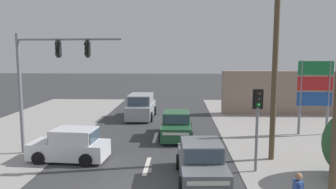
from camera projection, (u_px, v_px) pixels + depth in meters
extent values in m
cube|color=silver|center=(147.00, 166.00, 14.73)|extent=(0.20, 2.40, 0.01)
cube|color=silver|center=(155.00, 137.00, 19.69)|extent=(0.20, 2.40, 0.01)
cylinder|color=brown|center=(275.00, 53.00, 15.00)|extent=(0.26, 0.26, 10.07)
cylinder|color=slate|center=(20.00, 95.00, 16.22)|extent=(0.18, 0.18, 6.00)
cylinder|color=slate|center=(68.00, 39.00, 15.58)|extent=(5.19, 0.53, 0.11)
cube|color=black|center=(58.00, 49.00, 15.70)|extent=(0.22, 0.28, 0.68)
cube|color=black|center=(58.00, 49.00, 15.70)|extent=(0.08, 0.44, 0.84)
sphere|color=black|center=(56.00, 44.00, 15.68)|extent=(0.13, 0.13, 0.13)
sphere|color=orange|center=(56.00, 49.00, 15.71)|extent=(0.13, 0.13, 0.13)
sphere|color=black|center=(56.00, 53.00, 15.74)|extent=(0.13, 0.13, 0.13)
cube|color=black|center=(88.00, 49.00, 15.53)|extent=(0.22, 0.28, 0.68)
cube|color=black|center=(88.00, 49.00, 15.53)|extent=(0.08, 0.44, 0.84)
sphere|color=black|center=(85.00, 44.00, 15.52)|extent=(0.13, 0.13, 0.13)
sphere|color=orange|center=(85.00, 49.00, 15.54)|extent=(0.13, 0.13, 0.13)
sphere|color=black|center=(85.00, 53.00, 15.57)|extent=(0.13, 0.13, 0.13)
cylinder|color=slate|center=(257.00, 140.00, 13.86)|extent=(0.12, 0.12, 2.80)
cube|color=black|center=(258.00, 99.00, 13.64)|extent=(0.26, 0.20, 0.68)
cube|color=black|center=(258.00, 99.00, 13.64)|extent=(0.44, 0.05, 0.84)
sphere|color=black|center=(259.00, 94.00, 13.49)|extent=(0.13, 0.13, 0.13)
sphere|color=black|center=(259.00, 100.00, 13.52)|extent=(0.13, 0.13, 0.13)
sphere|color=green|center=(258.00, 105.00, 13.55)|extent=(0.13, 0.13, 0.13)
cylinder|color=slate|center=(300.00, 98.00, 20.14)|extent=(0.16, 0.16, 4.60)
cylinder|color=slate|center=(328.00, 98.00, 20.08)|extent=(0.16, 0.16, 4.60)
cube|color=#196B38|center=(316.00, 68.00, 19.88)|extent=(2.10, 0.14, 0.84)
cube|color=red|center=(315.00, 84.00, 20.00)|extent=(2.10, 0.14, 0.84)
cube|color=#1E4793|center=(314.00, 99.00, 20.12)|extent=(2.10, 0.14, 0.84)
cube|color=gray|center=(295.00, 93.00, 26.99)|extent=(12.00, 1.00, 3.60)
cube|color=#235633|center=(176.00, 128.00, 19.74)|extent=(1.72, 4.21, 0.80)
cube|color=#235633|center=(176.00, 117.00, 19.70)|extent=(1.57, 1.91, 0.62)
cube|color=#384756|center=(176.00, 120.00, 18.74)|extent=(1.44, 0.07, 0.53)
cube|color=#384756|center=(177.00, 114.00, 20.66)|extent=(1.40, 0.07, 0.50)
cube|color=white|center=(176.00, 134.00, 17.62)|extent=(1.45, 0.05, 0.14)
cylinder|color=black|center=(191.00, 137.00, 18.44)|extent=(0.19, 0.64, 0.64)
cylinder|color=black|center=(161.00, 137.00, 18.52)|extent=(0.19, 0.64, 0.64)
cylinder|color=black|center=(190.00, 127.00, 21.02)|extent=(0.19, 0.64, 0.64)
cylinder|color=black|center=(164.00, 127.00, 21.10)|extent=(0.19, 0.64, 0.64)
cube|color=silver|center=(69.00, 150.00, 15.48)|extent=(3.71, 1.88, 0.76)
cube|color=silver|center=(75.00, 135.00, 15.35)|extent=(2.01, 1.63, 0.64)
cube|color=#384756|center=(55.00, 135.00, 15.46)|extent=(0.17, 1.36, 0.54)
cube|color=#384756|center=(95.00, 136.00, 15.24)|extent=(0.16, 1.33, 0.51)
cube|color=white|center=(33.00, 145.00, 15.66)|extent=(0.15, 1.36, 0.14)
cylinder|color=black|center=(38.00, 158.00, 14.84)|extent=(0.61, 0.23, 0.60)
cylinder|color=black|center=(55.00, 148.00, 16.42)|extent=(0.61, 0.23, 0.60)
cylinder|color=black|center=(86.00, 160.00, 14.59)|extent=(0.61, 0.23, 0.60)
cylinder|color=black|center=(98.00, 150.00, 16.16)|extent=(0.61, 0.23, 0.60)
cube|color=slate|center=(201.00, 167.00, 13.04)|extent=(1.89, 4.27, 0.80)
cube|color=slate|center=(201.00, 149.00, 13.00)|extent=(1.65, 1.97, 0.62)
cube|color=#384756|center=(204.00, 157.00, 12.04)|extent=(1.44, 0.13, 0.53)
cube|color=#384756|center=(199.00, 143.00, 13.97)|extent=(1.41, 0.12, 0.50)
cube|color=white|center=(208.00, 184.00, 10.92)|extent=(1.45, 0.11, 0.14)
cylinder|color=black|center=(229.00, 185.00, 11.79)|extent=(0.22, 0.65, 0.64)
cylinder|color=black|center=(182.00, 185.00, 11.77)|extent=(0.22, 0.65, 0.64)
cylinder|color=black|center=(217.00, 161.00, 14.37)|extent=(0.22, 0.65, 0.64)
cylinder|color=black|center=(179.00, 162.00, 14.35)|extent=(0.22, 0.65, 0.64)
cube|color=#A3A8AD|center=(141.00, 110.00, 25.57)|extent=(1.93, 4.54, 1.00)
cube|color=#A3A8AD|center=(141.00, 99.00, 25.26)|extent=(1.77, 2.73, 0.76)
cube|color=#384756|center=(143.00, 97.00, 26.62)|extent=(1.58, 0.09, 0.65)
cube|color=#384756|center=(138.00, 102.00, 23.90)|extent=(1.55, 0.09, 0.61)
cube|color=white|center=(145.00, 103.00, 27.79)|extent=(1.56, 0.07, 0.14)
cylinder|color=black|center=(132.00, 110.00, 27.04)|extent=(0.23, 0.72, 0.72)
cylinder|color=black|center=(155.00, 110.00, 26.93)|extent=(0.23, 0.72, 0.72)
cylinder|color=black|center=(126.00, 117.00, 24.27)|extent=(0.23, 0.72, 0.72)
cylinder|color=black|center=(151.00, 117.00, 24.17)|extent=(0.23, 0.72, 0.72)
sphere|color=#9E7051|center=(299.00, 176.00, 9.41)|extent=(0.22, 0.22, 0.22)
cylinder|color=#33519E|center=(296.00, 186.00, 9.69)|extent=(0.09, 0.09, 0.54)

